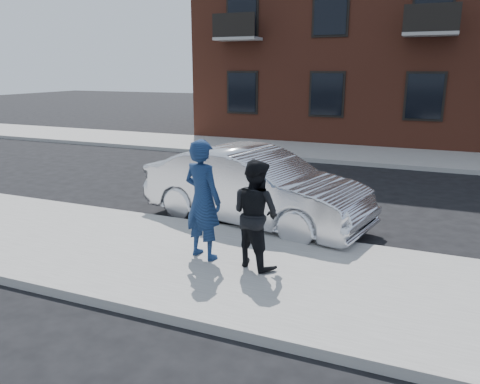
% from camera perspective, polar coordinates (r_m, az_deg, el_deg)
% --- Properties ---
extents(ground, '(100.00, 100.00, 0.00)m').
position_cam_1_polar(ground, '(7.47, 15.99, -11.62)').
color(ground, black).
rests_on(ground, ground).
extents(near_sidewalk, '(50.00, 3.50, 0.15)m').
position_cam_1_polar(near_sidewalk, '(7.21, 15.78, -11.93)').
color(near_sidewalk, gray).
rests_on(near_sidewalk, ground).
extents(near_curb, '(50.00, 0.10, 0.15)m').
position_cam_1_polar(near_curb, '(8.86, 17.29, -6.90)').
color(near_curb, '#999691').
rests_on(near_curb, ground).
extents(far_sidewalk, '(50.00, 3.50, 0.15)m').
position_cam_1_polar(far_sidewalk, '(18.23, 20.45, 3.88)').
color(far_sidewalk, gray).
rests_on(far_sidewalk, ground).
extents(far_curb, '(50.00, 0.10, 0.15)m').
position_cam_1_polar(far_curb, '(16.46, 20.14, 2.81)').
color(far_curb, '#999691').
rests_on(far_curb, ground).
extents(silver_sedan, '(5.19, 2.68, 1.63)m').
position_cam_1_polar(silver_sedan, '(9.93, 1.79, 0.61)').
color(silver_sedan, silver).
rests_on(silver_sedan, ground).
extents(man_hoodie, '(0.84, 0.67, 2.01)m').
position_cam_1_polar(man_hoodie, '(7.74, -4.58, -0.94)').
color(man_hoodie, navy).
rests_on(man_hoodie, near_sidewalk).
extents(man_peacoat, '(1.05, 0.95, 1.75)m').
position_cam_1_polar(man_peacoat, '(7.42, 1.91, -2.65)').
color(man_peacoat, black).
rests_on(man_peacoat, near_sidewalk).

